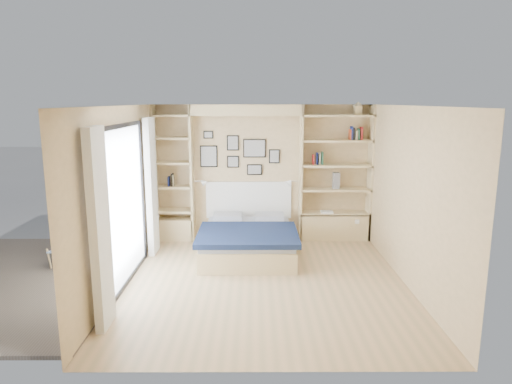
{
  "coord_description": "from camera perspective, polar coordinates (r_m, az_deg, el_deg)",
  "views": [
    {
      "loc": [
        -0.15,
        -6.21,
        2.57
      ],
      "look_at": [
        -0.13,
        0.9,
        1.14
      ],
      "focal_mm": 32.0,
      "sensor_mm": 36.0,
      "label": 1
    }
  ],
  "objects": [
    {
      "name": "deck",
      "position": [
        7.55,
        -27.8,
        -9.88
      ],
      "size": [
        3.2,
        4.0,
        0.05
      ],
      "primitive_type": "cube",
      "color": "brown",
      "rests_on": "ground"
    },
    {
      "name": "bed",
      "position": [
        7.75,
        -1.01,
        -5.94
      ],
      "size": [
        1.61,
        2.05,
        1.07
      ],
      "color": "beige",
      "rests_on": "ground"
    },
    {
      "name": "photo_gallery",
      "position": [
        8.49,
        -2.23,
        4.84
      ],
      "size": [
        1.48,
        0.02,
        0.82
      ],
      "color": "black",
      "rests_on": "ground"
    },
    {
      "name": "reading_lamps",
      "position": [
        8.34,
        -1.22,
        1.23
      ],
      "size": [
        1.92,
        0.12,
        0.15
      ],
      "color": "silver",
      "rests_on": "ground"
    },
    {
      "name": "shelf_decor",
      "position": [
        8.42,
        8.38,
        5.27
      ],
      "size": [
        3.54,
        0.23,
        2.03
      ],
      "color": "#A51E1E",
      "rests_on": "ground"
    },
    {
      "name": "deck_chair",
      "position": [
        7.92,
        -22.17,
        -5.74
      ],
      "size": [
        0.48,
        0.76,
        0.75
      ],
      "rotation": [
        0.0,
        0.0,
        0.04
      ],
      "color": "tan",
      "rests_on": "ground"
    },
    {
      "name": "room_shell",
      "position": [
        7.88,
        -1.9,
        0.45
      ],
      "size": [
        4.5,
        4.5,
        4.5
      ],
      "color": "#DBB885",
      "rests_on": "ground"
    },
    {
      "name": "ground",
      "position": [
        6.72,
        1.13,
        -11.1
      ],
      "size": [
        4.5,
        4.5,
        0.0
      ],
      "primitive_type": "plane",
      "color": "tan",
      "rests_on": "ground"
    }
  ]
}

